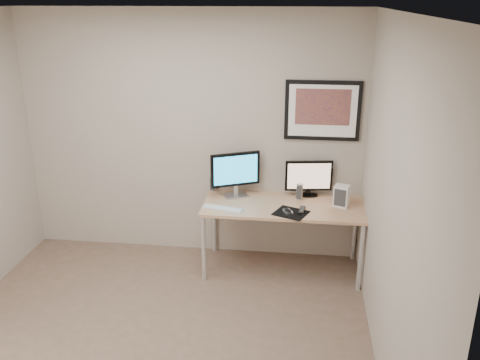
% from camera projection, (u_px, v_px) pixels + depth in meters
% --- Properties ---
extents(floor, '(3.60, 3.60, 0.00)m').
position_uv_depth(floor, '(152.00, 343.00, 4.19)').
color(floor, brown).
rests_on(floor, ground).
extents(room, '(3.60, 3.60, 3.60)m').
position_uv_depth(room, '(156.00, 137.00, 4.04)').
color(room, white).
rests_on(room, ground).
extents(desk, '(1.60, 0.70, 0.73)m').
position_uv_depth(desk, '(283.00, 210.00, 5.10)').
color(desk, '#A97C51').
rests_on(desk, floor).
extents(framed_art, '(0.75, 0.04, 0.60)m').
position_uv_depth(framed_art, '(323.00, 111.00, 5.04)').
color(framed_art, black).
rests_on(framed_art, room).
extents(monitor_large, '(0.48, 0.25, 0.47)m').
position_uv_depth(monitor_large, '(235.00, 173.00, 5.19)').
color(monitor_large, '#B2B2B7').
rests_on(monitor_large, desk).
extents(monitor_tv, '(0.49, 0.14, 0.38)m').
position_uv_depth(monitor_tv, '(309.00, 177.00, 5.22)').
color(monitor_tv, black).
rests_on(monitor_tv, desk).
extents(speaker_left, '(0.08, 0.08, 0.17)m').
position_uv_depth(speaker_left, '(214.00, 183.00, 5.41)').
color(speaker_left, '#B2B2B7').
rests_on(speaker_left, desk).
extents(speaker_right, '(0.07, 0.07, 0.17)m').
position_uv_depth(speaker_right, '(299.00, 191.00, 5.18)').
color(speaker_right, '#B2B2B7').
rests_on(speaker_right, desk).
extents(keyboard, '(0.42, 0.20, 0.01)m').
position_uv_depth(keyboard, '(222.00, 208.00, 4.97)').
color(keyboard, silver).
rests_on(keyboard, desk).
extents(mousepad, '(0.38, 0.36, 0.00)m').
position_uv_depth(mousepad, '(291.00, 213.00, 4.88)').
color(mousepad, black).
rests_on(mousepad, desk).
extents(mouse, '(0.10, 0.13, 0.04)m').
position_uv_depth(mouse, '(288.00, 211.00, 4.87)').
color(mouse, black).
rests_on(mouse, mousepad).
extents(remote, '(0.07, 0.19, 0.02)m').
position_uv_depth(remote, '(302.00, 210.00, 4.92)').
color(remote, black).
rests_on(remote, desk).
extents(fan_unit, '(0.17, 0.15, 0.22)m').
position_uv_depth(fan_unit, '(342.00, 196.00, 5.00)').
color(fan_unit, silver).
rests_on(fan_unit, desk).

